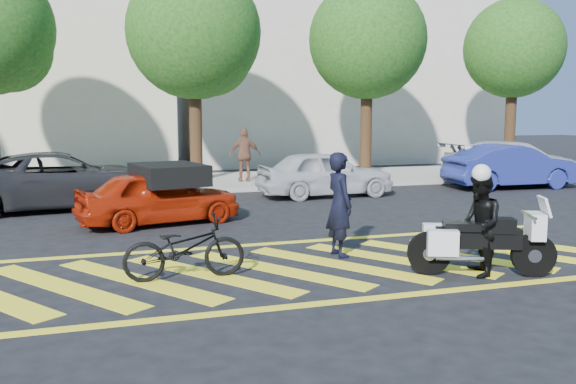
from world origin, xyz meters
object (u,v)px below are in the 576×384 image
object	(u,v)px
parked_mid_right	(325,174)
parked_right	(511,166)
parked_mid_left	(61,180)
bicycle	(185,248)
parked_far_right	(513,162)
police_motorcycle	(479,241)
officer_bike	(339,204)
officer_moto	(479,225)
red_convertible	(159,197)

from	to	relation	value
parked_mid_right	parked_right	distance (m)	6.66
parked_mid_left	bicycle	bearing A→B (deg)	-172.03
parked_mid_left	parked_far_right	size ratio (longest dim) A/B	1.05
parked_mid_left	police_motorcycle	bearing A→B (deg)	-151.22
officer_bike	officer_moto	size ratio (longest dim) A/B	1.14
police_motorcycle	parked_far_right	size ratio (longest dim) A/B	0.42
police_motorcycle	parked_right	xyz separation A→B (m)	(7.55, 9.09, 0.18)
police_motorcycle	parked_far_right	world-z (taller)	parked_far_right
police_motorcycle	parked_mid_right	xyz separation A→B (m)	(0.89, 9.09, 0.15)
parked_far_right	police_motorcycle	bearing A→B (deg)	141.46
police_motorcycle	red_convertible	bearing A→B (deg)	148.57
parked_right	parked_far_right	distance (m)	1.81
red_convertible	parked_far_right	distance (m)	13.83
bicycle	parked_mid_right	size ratio (longest dim) A/B	0.45
parked_right	parked_far_right	size ratio (longest dim) A/B	0.86
officer_bike	parked_far_right	world-z (taller)	officer_bike
officer_bike	bicycle	xyz separation A→B (m)	(-2.85, -0.71, -0.44)
officer_bike	officer_moto	xyz separation A→B (m)	(1.59, -1.89, -0.12)
parked_mid_left	red_convertible	bearing A→B (deg)	-151.34
parked_far_right	parked_mid_left	bearing A→B (deg)	96.37
red_convertible	parked_far_right	world-z (taller)	parked_far_right
officer_moto	parked_mid_left	bearing A→B (deg)	-121.62
officer_moto	red_convertible	distance (m)	7.42
bicycle	parked_right	distance (m)	14.39
parked_far_right	red_convertible	bearing A→B (deg)	110.12
parked_mid_right	parked_far_right	xyz separation A→B (m)	(7.81, 1.40, 0.05)
red_convertible	parked_right	xyz separation A→B (m)	(11.92, 3.09, 0.11)
police_motorcycle	parked_mid_right	bearing A→B (deg)	106.87
officer_bike	police_motorcycle	size ratio (longest dim) A/B	0.86
officer_bike	parked_mid_right	xyz separation A→B (m)	(2.50, 7.21, -0.23)
parked_mid_right	parked_far_right	size ratio (longest dim) A/B	0.79
police_motorcycle	officer_moto	size ratio (longest dim) A/B	1.33
officer_moto	red_convertible	size ratio (longest dim) A/B	0.44
parked_mid_right	red_convertible	bearing A→B (deg)	118.47
officer_bike	parked_mid_left	size ratio (longest dim) A/B	0.34
bicycle	parked_right	xyz separation A→B (m)	(12.01, 7.92, 0.24)
bicycle	parked_mid_left	world-z (taller)	parked_mid_left
red_convertible	parked_mid_right	bearing A→B (deg)	-72.65
parked_mid_right	parked_far_right	world-z (taller)	parked_far_right
officer_moto	parked_right	distance (m)	11.84
officer_moto	parked_mid_left	world-z (taller)	officer_moto
parked_mid_left	officer_moto	bearing A→B (deg)	-151.33
bicycle	police_motorcycle	bearing A→B (deg)	-104.78
officer_moto	parked_far_right	distance (m)	13.65
parked_mid_left	parked_far_right	world-z (taller)	parked_mid_left
officer_moto	parked_mid_right	world-z (taller)	officer_moto
officer_moto	parked_far_right	size ratio (longest dim) A/B	0.31
officer_bike	officer_moto	bearing A→B (deg)	-144.31
officer_moto	officer_bike	bearing A→B (deg)	-117.50
bicycle	red_convertible	bearing A→B (deg)	-1.11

